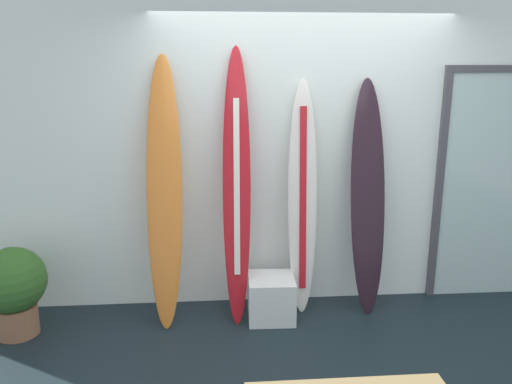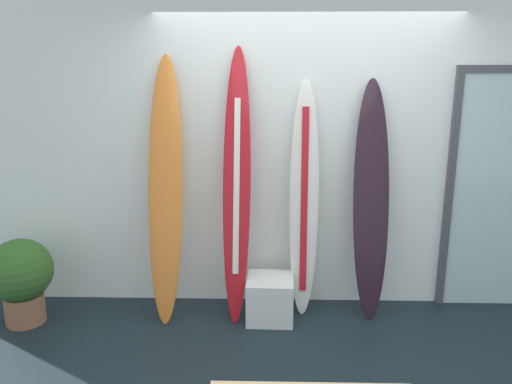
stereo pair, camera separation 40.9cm
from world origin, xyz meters
The scene contains 9 objects.
ground centered at (0.00, 0.00, -0.02)m, with size 8.00×8.00×0.04m, color black.
wall_back centered at (0.00, 1.30, 1.40)m, with size 7.20×0.20×2.80m, color white.
surfboard_sunset centered at (-1.15, 0.93, 1.09)m, with size 0.30×0.52×2.18m.
surfboard_crimson centered at (-0.57, 0.95, 1.10)m, with size 0.25×0.48×2.25m.
surfboard_ivory centered at (-0.01, 1.03, 0.97)m, with size 0.26×0.28×1.98m.
surfboard_charcoal centered at (0.54, 0.99, 1.00)m, with size 0.32×0.39×1.99m.
display_block_left centered at (-0.29, 0.84, 0.18)m, with size 0.40×0.40×0.36m.
glass_door centered at (1.78, 1.18, 1.08)m, with size 1.15×0.06×2.09m.
potted_plant centered at (-2.33, 0.73, 0.41)m, with size 0.51×0.51×0.72m.
Camera 1 is at (-0.73, -3.01, 2.07)m, focal length 35.17 mm.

